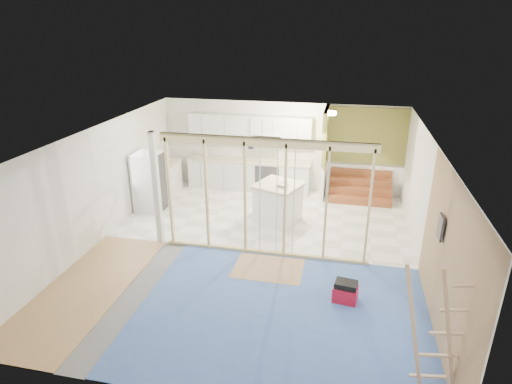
% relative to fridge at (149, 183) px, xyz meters
% --- Properties ---
extents(room, '(7.01, 8.01, 2.61)m').
position_rel_fridge_xyz_m(room, '(3.09, -1.64, 0.50)').
color(room, slate).
rests_on(room, ground).
extents(floor_overlays, '(7.00, 8.00, 0.03)m').
position_rel_fridge_xyz_m(floor_overlays, '(3.17, -1.58, -0.79)').
color(floor_overlays, white).
rests_on(floor_overlays, room).
extents(stud_frame, '(4.66, 0.14, 2.60)m').
position_rel_fridge_xyz_m(stud_frame, '(2.88, -1.64, 0.78)').
color(stud_frame, '#CEBA7E').
rests_on(stud_frame, room).
extents(base_cabinets, '(4.45, 2.24, 0.93)m').
position_rel_fridge_xyz_m(base_cabinets, '(1.49, 1.72, -0.33)').
color(base_cabinets, silver).
rests_on(base_cabinets, room).
extents(upper_cabinets, '(3.60, 0.41, 0.85)m').
position_rel_fridge_xyz_m(upper_cabinets, '(2.26, 2.18, 1.02)').
color(upper_cabinets, silver).
rests_on(upper_cabinets, room).
extents(green_partition, '(2.25, 1.51, 2.60)m').
position_rel_fridge_xyz_m(green_partition, '(5.14, 2.02, 0.15)').
color(green_partition, olive).
rests_on(green_partition, room).
extents(pot_rack, '(0.52, 0.52, 0.72)m').
position_rel_fridge_xyz_m(pot_rack, '(2.79, 0.25, 1.20)').
color(pot_rack, black).
rests_on(pot_rack, room).
extents(sheathing_panel, '(0.02, 4.00, 2.60)m').
position_rel_fridge_xyz_m(sheathing_panel, '(6.57, -3.64, 0.50)').
color(sheathing_panel, tan).
rests_on(sheathing_panel, room).
extents(electrical_panel, '(0.04, 0.30, 0.40)m').
position_rel_fridge_xyz_m(electrical_panel, '(6.52, -3.04, 0.85)').
color(electrical_panel, '#3B3B41').
rests_on(electrical_panel, room).
extents(ceiling_light, '(0.32, 0.32, 0.08)m').
position_rel_fridge_xyz_m(ceiling_light, '(4.49, 1.36, 1.74)').
color(ceiling_light, '#FFEABF').
rests_on(ceiling_light, room).
extents(fridge, '(0.70, 0.68, 1.59)m').
position_rel_fridge_xyz_m(fridge, '(0.00, 0.00, 0.00)').
color(fridge, silver).
rests_on(fridge, room).
extents(island, '(1.33, 1.33, 1.01)m').
position_rel_fridge_xyz_m(island, '(3.41, 0.03, -0.29)').
color(island, white).
rests_on(island, room).
extents(bowl, '(0.38, 0.38, 0.07)m').
position_rel_fridge_xyz_m(bowl, '(3.53, -0.07, 0.25)').
color(bowl, silver).
rests_on(bowl, island).
extents(soap_bottle_a, '(0.13, 0.13, 0.32)m').
position_rel_fridge_xyz_m(soap_bottle_a, '(0.83, 2.17, 0.29)').
color(soap_bottle_a, silver).
rests_on(soap_bottle_a, base_cabinets).
extents(soap_bottle_b, '(0.11, 0.11, 0.20)m').
position_rel_fridge_xyz_m(soap_bottle_b, '(3.79, 1.97, 0.23)').
color(soap_bottle_b, silver).
rests_on(soap_bottle_b, base_cabinets).
extents(toolbox, '(0.47, 0.38, 0.40)m').
position_rel_fridge_xyz_m(toolbox, '(5.14, -3.00, -0.60)').
color(toolbox, '#B51025').
rests_on(toolbox, room).
extents(ladder, '(1.03, 0.08, 1.92)m').
position_rel_fridge_xyz_m(ladder, '(6.26, -4.84, 0.19)').
color(ladder, '#DEB388').
rests_on(ladder, room).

